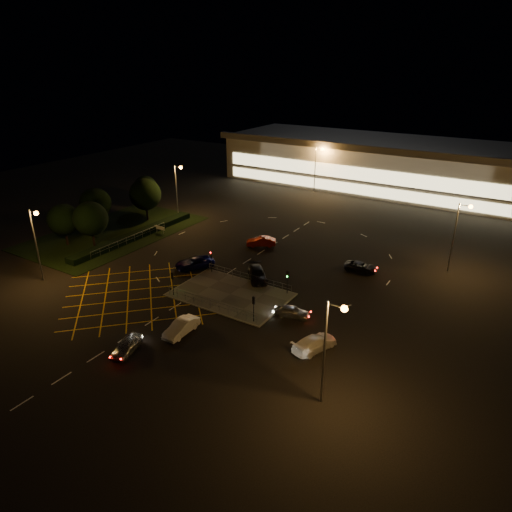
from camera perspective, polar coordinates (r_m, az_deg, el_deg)
The scene contains 27 objects.
ground at distance 60.76m, azimuth -3.66°, elevation -3.64°, with size 180.00×180.00×0.00m, color black.
pedestrian_island at distance 58.26m, azimuth -3.20°, elevation -4.82°, with size 14.00×9.00×0.12m, color #4C4944.
grass_verge at distance 82.60m, azimuth -17.24°, elevation 2.82°, with size 18.00×30.00×0.08m, color black.
hedge at distance 78.89m, azimuth -14.86°, elevation 2.49°, with size 2.00×26.00×1.00m, color black.
supermarket at distance 112.66m, azimuth 15.17°, elevation 11.17°, with size 72.00×26.50×10.50m.
streetlight_sw at distance 65.64m, azimuth -25.78°, elevation 2.32°, with size 1.78×0.56×10.03m.
streetlight_se at distance 38.18m, azimuth 9.27°, elevation -10.29°, with size 1.78×0.56×10.03m.
streetlight_nw at distance 85.64m, azimuth -9.75°, elevation 8.83°, with size 1.78×0.56×10.03m.
streetlight_ne at distance 67.56m, azimuth 24.01°, elevation 3.19°, with size 1.78×0.56×10.03m.
streetlight_far_left at distance 102.88m, azimuth 7.65°, elevation 11.37°, with size 1.78×0.56×10.03m.
signal_sw at distance 57.88m, azimuth -10.41°, elevation -2.83°, with size 0.28×0.30×3.15m.
signal_se at distance 51.30m, azimuth -0.29°, elevation -6.02°, with size 0.28×0.30×3.15m.
signal_nw at distance 63.38m, azimuth -5.62°, elevation -0.16°, with size 0.28×0.30×3.15m.
signal_ne at distance 57.44m, azimuth 3.96°, elevation -2.69°, with size 0.28×0.30×3.15m.
tree_a at distance 78.20m, azimuth -22.93°, elevation 4.20°, with size 5.04×5.04×6.86m.
tree_b at distance 84.18m, azimuth -19.44°, elevation 6.22°, with size 5.40×5.40×7.35m.
tree_c at distance 86.24m, azimuth -13.68°, elevation 7.50°, with size 5.76×5.76×7.84m.
tree_d at distance 94.68m, azimuth -13.66°, elevation 8.30°, with size 4.68×4.68×6.37m.
tree_e at distance 76.11m, azimuth -19.98°, elevation 4.41°, with size 5.40×5.40×7.35m.
car_near_silver at distance 49.08m, azimuth -15.88°, elevation -10.76°, with size 1.72×4.26×1.45m, color #A4A7AB.
car_queue_white at distance 50.78m, azimuth -9.32°, elevation -8.78°, with size 1.64×4.71×1.55m, color white.
car_left_blue at distance 65.85m, azimuth -7.68°, elevation -0.85°, with size 2.57×5.56×1.55m, color #0B0E46.
car_far_dkgrey at distance 61.83m, azimuth 0.16°, elevation -2.28°, with size 2.20×5.42×1.57m, color black.
car_right_silver at distance 53.33m, azimuth 4.52°, elevation -6.94°, with size 1.63×4.04×1.38m, color #A3A4AA.
car_circ_red at distance 72.98m, azimuth 0.63°, elevation 1.83°, with size 1.62×4.64×1.53m, color maroon.
car_east_grey at distance 66.02m, azimuth 13.02°, elevation -1.32°, with size 2.14×4.65×1.29m, color black.
car_approach_white at distance 48.04m, azimuth 7.34°, elevation -10.72°, with size 2.14×5.26×1.53m, color beige.
Camera 1 is at (31.90, -43.80, 27.50)m, focal length 32.00 mm.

